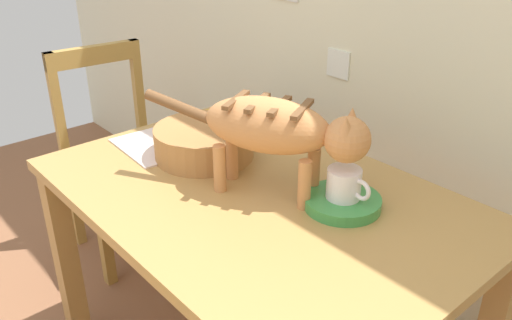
{
  "coord_description": "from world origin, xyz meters",
  "views": [
    {
      "loc": [
        0.99,
        0.45,
        1.52
      ],
      "look_at": [
        -0.02,
        1.33,
        0.85
      ],
      "focal_mm": 37.45,
      "sensor_mm": 36.0,
      "label": 1
    }
  ],
  "objects": [
    {
      "name": "book_stack",
      "position": [
        -0.4,
        1.52,
        0.79
      ],
      "size": [
        0.18,
        0.14,
        0.08
      ],
      "color": "gold",
      "rests_on": "dining_table"
    },
    {
      "name": "magazine",
      "position": [
        -0.48,
        1.28,
        0.76
      ],
      "size": [
        0.29,
        0.24,
        0.01
      ],
      "primitive_type": "cube",
      "rotation": [
        0.0,
        0.0,
        -0.06
      ],
      "color": "silver",
      "rests_on": "dining_table"
    },
    {
      "name": "cat",
      "position": [
        0.03,
        1.37,
        0.95
      ],
      "size": [
        0.61,
        0.35,
        0.29
      ],
      "rotation": [
        0.0,
        0.0,
        -1.1
      ],
      "color": "tan",
      "rests_on": "dining_table"
    },
    {
      "name": "dining_table",
      "position": [
        -0.02,
        1.33,
        0.66
      ],
      "size": [
        1.29,
        0.86,
        0.75
      ],
      "color": "#B38749",
      "rests_on": "ground_plane"
    },
    {
      "name": "wooden_chair_far",
      "position": [
        -1.05,
        1.4,
        0.46
      ],
      "size": [
        0.45,
        0.45,
        0.94
      ],
      "rotation": [
        0.0,
        0.0,
        -1.66
      ],
      "color": "#AF8742",
      "rests_on": "ground_plane"
    },
    {
      "name": "saucer_bowl",
      "position": [
        0.2,
        1.45,
        0.77
      ],
      "size": [
        0.21,
        0.21,
        0.03
      ],
      "primitive_type": "cylinder",
      "color": "#3B9146",
      "rests_on": "dining_table"
    },
    {
      "name": "coffee_mug",
      "position": [
        0.2,
        1.45,
        0.83
      ],
      "size": [
        0.14,
        0.09,
        0.08
      ],
      "color": "white",
      "rests_on": "saucer_bowl"
    },
    {
      "name": "wicker_basket",
      "position": [
        -0.31,
        1.36,
        0.8
      ],
      "size": [
        0.32,
        0.32,
        0.1
      ],
      "color": "#B07844",
      "rests_on": "dining_table"
    }
  ]
}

